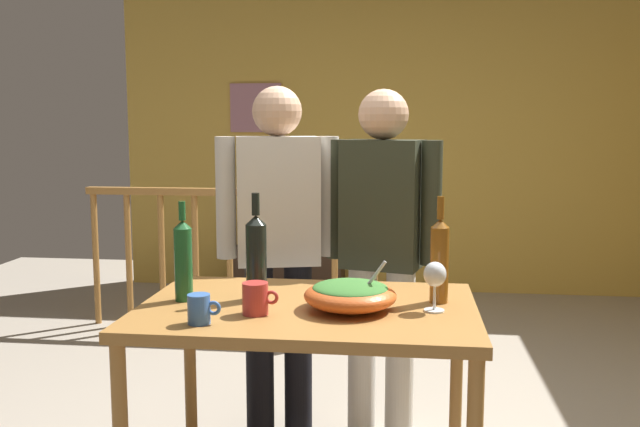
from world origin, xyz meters
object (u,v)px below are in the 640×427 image
Objects in this scene: framed_picture at (256,108)px; flat_screen_tv at (289,217)px; wine_bottle_dark at (256,256)px; mug_blue at (200,309)px; wine_glass at (435,276)px; person_standing_right at (382,239)px; salad_bowl at (350,294)px; tv_console at (290,270)px; stair_railing at (272,247)px; person_standing_left at (278,234)px; wine_bottle_green at (183,259)px; serving_table at (308,329)px; wine_bottle_amber at (439,259)px; mug_red at (256,298)px.

flat_screen_tv is (0.34, -0.32, -0.90)m from framed_picture.
mug_blue is at bearing -110.01° from wine_bottle_dark.
person_standing_right is (-0.20, 0.74, -0.00)m from wine_glass.
person_standing_right is (0.08, 0.76, 0.07)m from salad_bowl.
tv_console is 3.48m from salad_bowl.
stair_railing is 2.32m from wine_bottle_dark.
person_standing_left is at bearing 14.23° from person_standing_right.
wine_bottle_dark reaches higher than wine_bottle_green.
serving_table is 0.53m from wine_bottle_amber.
serving_table is (0.62, -3.26, 0.05)m from flat_screen_tv.
framed_picture is 0.38× the size of serving_table.
mug_red is at bearing -82.35° from tv_console.
serving_table is (0.58, -2.31, 0.13)m from stair_railing.
wine_bottle_green is (0.16, -3.28, 0.75)m from tv_console.
wine_glass reaches higher than tv_console.
salad_bowl is at bearing -72.73° from stair_railing.
person_standing_left reaches higher than wine_bottle_amber.
mug_blue is 0.07× the size of person_standing_left.
tv_console is 7.27× the size of mug_red.
stair_railing is at bearing 99.61° from wine_bottle_dark.
wine_glass is 0.61m from mug_red.
wine_bottle_dark is at bearing 69.99° from mug_blue.
stair_railing is 3.86× the size of flat_screen_tv.
tv_console is at bearing 103.03° from salad_bowl.
tv_console is 3.39m from serving_table.
salad_bowl reaches higher than mug_red.
wine_bottle_amber is 3.10× the size of mug_red.
wine_glass is 0.77m from person_standing_right.
flat_screen_tv is at bearing 97.72° from mug_red.
salad_bowl is 0.88× the size of wine_bottle_green.
tv_console is at bearing 97.65° from mug_red.
wine_bottle_green is 0.35m from mug_red.
wine_bottle_dark is 0.24× the size of person_standing_left.
serving_table is 0.43m from mug_blue.
wine_bottle_green is (-0.90, 0.04, 0.03)m from wine_glass.
tv_console is 2.48× the size of wine_bottle_green.
serving_table is 3.03× the size of wine_bottle_dark.
person_standing_left is (0.38, -2.55, 0.27)m from flat_screen_tv.
salad_bowl is 0.52m from mug_blue.
flat_screen_tv is 3.44m from mug_red.
person_standing_left is at bearing 132.51° from wine_glass.
wine_bottle_green is 2.93× the size of mug_red.
wine_bottle_dark is at bearing 165.21° from serving_table.
stair_railing is 1.67m from person_standing_left.
flat_screen_tv is at bearing 92.87° from wine_bottle_green.
mug_blue is at bearing -154.16° from salad_bowl.
person_standing_left is (-0.39, 0.76, 0.08)m from salad_bowl.
serving_table is at bearing 164.33° from salad_bowl.
flat_screen_tv is 3.12× the size of wine_glass.
salad_bowl is (0.15, -0.04, 0.14)m from serving_table.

